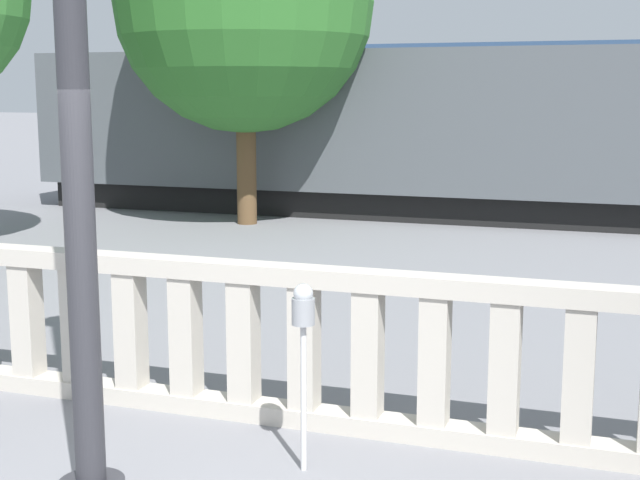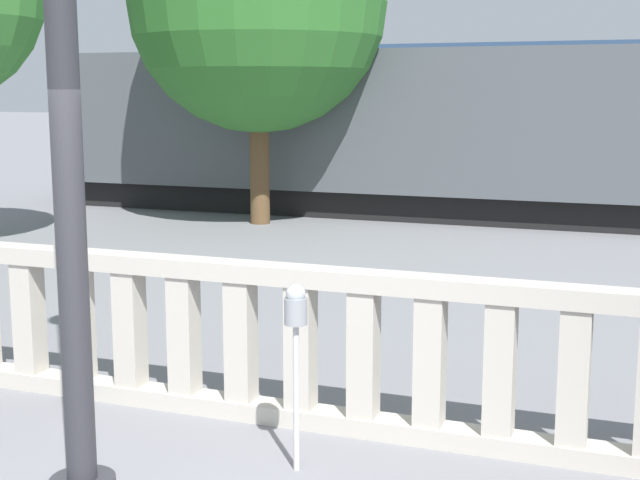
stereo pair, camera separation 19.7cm
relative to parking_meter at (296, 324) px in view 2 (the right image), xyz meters
name	(u,v)px [view 2 (the right image)]	position (x,y,z in m)	size (l,w,h in m)	color
balustrade	(301,347)	(-0.27, 0.76, -0.39)	(15.55, 0.24, 1.22)	#BCB5A8
parking_meter	(296,324)	(0.00, 0.00, 0.00)	(0.15, 0.15, 1.27)	silver
train_near	(611,132)	(1.33, 12.20, 0.72)	(22.18, 2.81, 3.85)	black
train_far	(571,105)	(-0.34, 23.02, 1.04)	(19.44, 3.15, 4.47)	black
tree_left	(258,4)	(-4.81, 10.03, 3.05)	(4.71, 4.71, 6.41)	brown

